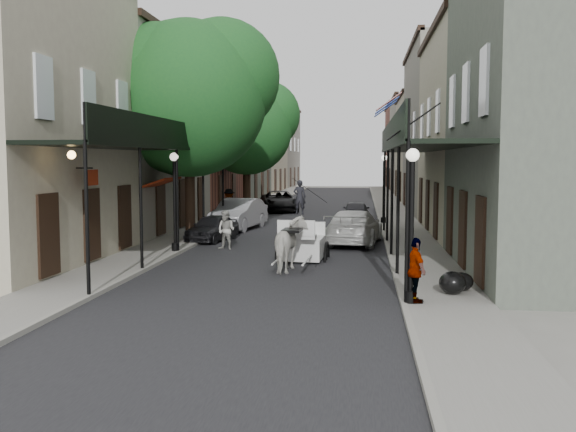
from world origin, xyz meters
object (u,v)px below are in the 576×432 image
(pedestrian_sidewalk_left, at_px, (229,205))
(car_left_mid, at_px, (238,214))
(lamppost_right_near, at_px, (411,223))
(horse, at_px, (292,244))
(pedestrian_sidewalk_right, at_px, (415,270))
(car_right_far, at_px, (356,212))
(car_right_near, at_px, (354,227))
(tree_far, at_px, (252,125))
(lamppost_right_far, at_px, (384,188))
(pedestrian_walking, at_px, (226,230))
(lamppost_left, at_px, (175,200))
(car_left_near, at_px, (212,228))
(car_left_far, at_px, (279,201))
(carriage, at_px, (304,228))
(tree_near, at_px, (199,92))

(pedestrian_sidewalk_left, bearing_deg, car_left_mid, 112.86)
(lamppost_right_near, relative_size, pedestrian_sidewalk_left, 2.04)
(horse, distance_m, pedestrian_sidewalk_right, 5.85)
(car_right_far, bearing_deg, car_right_near, 89.79)
(horse, relative_size, car_left_mid, 0.43)
(tree_far, relative_size, lamppost_right_far, 2.32)
(pedestrian_walking, distance_m, car_right_near, 5.49)
(lamppost_right_far, xyz_separation_m, car_left_mid, (-7.44, -3.37, -1.26))
(lamppost_right_near, bearing_deg, lamppost_left, 135.71)
(lamppost_right_near, relative_size, car_left_near, 1.07)
(car_left_far, xyz_separation_m, car_right_near, (5.36, -16.76, 0.01))
(lamppost_right_far, relative_size, car_left_mid, 0.77)
(tree_far, distance_m, car_left_far, 5.76)
(carriage, bearing_deg, pedestrian_sidewalk_right, -62.68)
(lamppost_right_far, bearing_deg, lamppost_left, -124.35)
(lamppost_right_near, relative_size, pedestrian_sidewalk_right, 2.34)
(car_left_mid, bearing_deg, tree_far, 104.04)
(lamppost_right_near, height_order, car_right_near, lamppost_right_near)
(lamppost_left, relative_size, car_left_mid, 0.77)
(pedestrian_sidewalk_right, bearing_deg, lamppost_right_far, -23.39)
(carriage, height_order, car_right_near, carriage)
(lamppost_left, xyz_separation_m, car_right_far, (6.70, 13.00, -1.41))
(car_right_near, bearing_deg, lamppost_right_far, -93.15)
(tree_near, bearing_deg, car_left_near, -20.64)
(pedestrian_walking, relative_size, pedestrian_sidewalk_right, 0.99)
(lamppost_right_near, height_order, lamppost_left, same)
(pedestrian_walking, distance_m, car_left_mid, 7.33)
(car_left_near, relative_size, car_right_far, 0.92)
(horse, distance_m, car_right_far, 16.42)
(lamppost_left, relative_size, lamppost_right_far, 1.00)
(horse, xyz_separation_m, car_left_near, (-4.30, 7.26, -0.28))
(pedestrian_sidewalk_left, xyz_separation_m, pedestrian_sidewalk_right, (8.71, -19.85, -0.12))
(carriage, bearing_deg, tree_near, 139.32)
(horse, height_order, car_left_far, horse)
(tree_far, xyz_separation_m, car_left_near, (0.65, -14.22, -5.25))
(horse, bearing_deg, pedestrian_sidewalk_left, -68.17)
(lamppost_right_far, height_order, pedestrian_sidewalk_right, lamppost_right_far)
(lamppost_left, bearing_deg, pedestrian_walking, 39.10)
(pedestrian_walking, xyz_separation_m, car_left_far, (-0.34, 18.98, -0.07))
(horse, bearing_deg, car_left_mid, -68.43)
(lamppost_left, relative_size, car_left_far, 0.72)
(car_left_far, bearing_deg, horse, -94.15)
(pedestrian_sidewalk_right, bearing_deg, horse, 13.02)
(lamppost_left, bearing_deg, car_left_far, 86.23)
(pedestrian_sidewalk_left, height_order, car_right_far, pedestrian_sidewalk_left)
(tree_far, bearing_deg, lamppost_right_far, -36.51)
(car_right_near, distance_m, car_right_far, 9.42)
(lamppost_right_near, relative_size, carriage, 1.28)
(horse, xyz_separation_m, car_right_far, (1.90, 16.31, -0.23))
(tree_far, distance_m, lamppost_right_near, 27.74)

